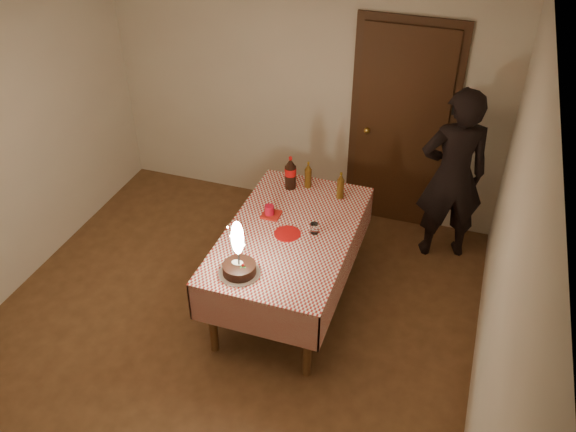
{
  "coord_description": "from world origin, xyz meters",
  "views": [
    {
      "loc": [
        1.66,
        -3.08,
        3.76
      ],
      "look_at": [
        0.39,
        0.64,
        0.95
      ],
      "focal_mm": 38.0,
      "sensor_mm": 36.0,
      "label": 1
    }
  ],
  "objects_px": {
    "clear_cup": "(314,228)",
    "photographer": "(453,176)",
    "red_plate": "(287,234)",
    "dining_table": "(290,241)",
    "amber_bottle_left": "(308,175)",
    "amber_bottle_right": "(340,186)",
    "red_cup": "(269,211)",
    "birthday_cake": "(239,260)",
    "cola_bottle": "(290,173)"
  },
  "relations": [
    {
      "from": "red_cup",
      "to": "cola_bottle",
      "type": "xyz_separation_m",
      "value": [
        0.03,
        0.47,
        0.1
      ]
    },
    {
      "from": "red_cup",
      "to": "clear_cup",
      "type": "bearing_deg",
      "value": -14.09
    },
    {
      "from": "amber_bottle_left",
      "to": "cola_bottle",
      "type": "bearing_deg",
      "value": -154.99
    },
    {
      "from": "dining_table",
      "to": "red_cup",
      "type": "xyz_separation_m",
      "value": [
        -0.24,
        0.15,
        0.15
      ]
    },
    {
      "from": "dining_table",
      "to": "amber_bottle_left",
      "type": "relative_size",
      "value": 6.75
    },
    {
      "from": "cola_bottle",
      "to": "amber_bottle_left",
      "type": "bearing_deg",
      "value": 25.01
    },
    {
      "from": "amber_bottle_left",
      "to": "photographer",
      "type": "height_order",
      "value": "photographer"
    },
    {
      "from": "birthday_cake",
      "to": "cola_bottle",
      "type": "distance_m",
      "value": 1.24
    },
    {
      "from": "dining_table",
      "to": "amber_bottle_left",
      "type": "xyz_separation_m",
      "value": [
        -0.06,
        0.7,
        0.22
      ]
    },
    {
      "from": "dining_table",
      "to": "cola_bottle",
      "type": "relative_size",
      "value": 5.42
    },
    {
      "from": "dining_table",
      "to": "amber_bottle_right",
      "type": "xyz_separation_m",
      "value": [
        0.26,
        0.62,
        0.22
      ]
    },
    {
      "from": "amber_bottle_left",
      "to": "photographer",
      "type": "relative_size",
      "value": 0.15
    },
    {
      "from": "amber_bottle_right",
      "to": "photographer",
      "type": "xyz_separation_m",
      "value": [
        0.91,
        0.53,
        -0.02
      ]
    },
    {
      "from": "red_plate",
      "to": "photographer",
      "type": "height_order",
      "value": "photographer"
    },
    {
      "from": "birthday_cake",
      "to": "dining_table",
      "type": "bearing_deg",
      "value": 72.6
    },
    {
      "from": "cola_bottle",
      "to": "red_cup",
      "type": "bearing_deg",
      "value": -93.25
    },
    {
      "from": "red_cup",
      "to": "amber_bottle_right",
      "type": "relative_size",
      "value": 0.39
    },
    {
      "from": "red_plate",
      "to": "amber_bottle_right",
      "type": "height_order",
      "value": "amber_bottle_right"
    },
    {
      "from": "cola_bottle",
      "to": "dining_table",
      "type": "bearing_deg",
      "value": -71.63
    },
    {
      "from": "red_cup",
      "to": "birthday_cake",
      "type": "bearing_deg",
      "value": -86.73
    },
    {
      "from": "red_plate",
      "to": "photographer",
      "type": "xyz_separation_m",
      "value": [
        1.17,
        1.18,
        0.09
      ]
    },
    {
      "from": "birthday_cake",
      "to": "amber_bottle_right",
      "type": "bearing_deg",
      "value": 69.93
    },
    {
      "from": "birthday_cake",
      "to": "red_cup",
      "type": "bearing_deg",
      "value": 93.27
    },
    {
      "from": "red_plate",
      "to": "amber_bottle_right",
      "type": "bearing_deg",
      "value": 68.02
    },
    {
      "from": "birthday_cake",
      "to": "clear_cup",
      "type": "distance_m",
      "value": 0.77
    },
    {
      "from": "red_cup",
      "to": "red_plate",
      "type": "bearing_deg",
      "value": -40.61
    },
    {
      "from": "clear_cup",
      "to": "photographer",
      "type": "height_order",
      "value": "photographer"
    },
    {
      "from": "red_plate",
      "to": "amber_bottle_left",
      "type": "relative_size",
      "value": 0.86
    },
    {
      "from": "cola_bottle",
      "to": "amber_bottle_right",
      "type": "distance_m",
      "value": 0.47
    },
    {
      "from": "red_cup",
      "to": "amber_bottle_left",
      "type": "height_order",
      "value": "amber_bottle_left"
    },
    {
      "from": "amber_bottle_left",
      "to": "photographer",
      "type": "xyz_separation_m",
      "value": [
        1.23,
        0.45,
        -0.02
      ]
    },
    {
      "from": "dining_table",
      "to": "amber_bottle_right",
      "type": "relative_size",
      "value": 6.75
    },
    {
      "from": "dining_table",
      "to": "clear_cup",
      "type": "xyz_separation_m",
      "value": [
        0.19,
        0.05,
        0.15
      ]
    },
    {
      "from": "cola_bottle",
      "to": "amber_bottle_left",
      "type": "xyz_separation_m",
      "value": [
        0.14,
        0.07,
        -0.03
      ]
    },
    {
      "from": "red_cup",
      "to": "amber_bottle_left",
      "type": "xyz_separation_m",
      "value": [
        0.17,
        0.54,
        0.07
      ]
    },
    {
      "from": "birthday_cake",
      "to": "photographer",
      "type": "distance_m",
      "value": 2.22
    },
    {
      "from": "amber_bottle_right",
      "to": "dining_table",
      "type": "bearing_deg",
      "value": -112.63
    },
    {
      "from": "amber_bottle_right",
      "to": "red_plate",
      "type": "bearing_deg",
      "value": -111.98
    },
    {
      "from": "dining_table",
      "to": "red_cup",
      "type": "height_order",
      "value": "red_cup"
    },
    {
      "from": "clear_cup",
      "to": "dining_table",
      "type": "bearing_deg",
      "value": -166.29
    },
    {
      "from": "clear_cup",
      "to": "cola_bottle",
      "type": "relative_size",
      "value": 0.28
    },
    {
      "from": "clear_cup",
      "to": "amber_bottle_right",
      "type": "distance_m",
      "value": 0.58
    },
    {
      "from": "birthday_cake",
      "to": "photographer",
      "type": "xyz_separation_m",
      "value": [
        1.36,
        1.75,
        -0.03
      ]
    },
    {
      "from": "birthday_cake",
      "to": "red_cup",
      "type": "xyz_separation_m",
      "value": [
        -0.04,
        0.77,
        -0.08
      ]
    },
    {
      "from": "clear_cup",
      "to": "amber_bottle_right",
      "type": "bearing_deg",
      "value": 83.46
    },
    {
      "from": "cola_bottle",
      "to": "birthday_cake",
      "type": "bearing_deg",
      "value": -89.22
    },
    {
      "from": "amber_bottle_right",
      "to": "photographer",
      "type": "relative_size",
      "value": 0.15
    },
    {
      "from": "dining_table",
      "to": "red_plate",
      "type": "bearing_deg",
      "value": -101.44
    },
    {
      "from": "clear_cup",
      "to": "photographer",
      "type": "bearing_deg",
      "value": 48.42
    },
    {
      "from": "red_plate",
      "to": "clear_cup",
      "type": "height_order",
      "value": "clear_cup"
    }
  ]
}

